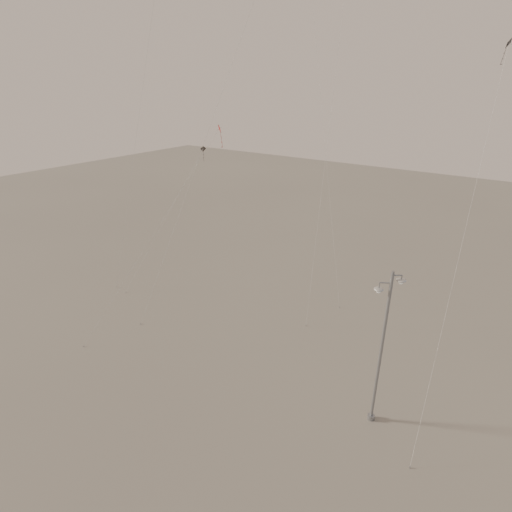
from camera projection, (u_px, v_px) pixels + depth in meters
The scene contains 6 objects.
ground at pixel (213, 359), 29.96m from camera, with size 160.00×160.00×0.00m, color gray.
street_lamp at pixel (381, 347), 22.47m from camera, with size 1.44×1.12×10.12m.
kite_1 at pixel (238, 48), 30.59m from camera, with size 5.69×13.35×30.51m.
kite_3 at pixel (185, 185), 30.87m from camera, with size 5.51×11.51×16.12m.
kite_4 at pixel (484, 147), 24.15m from camera, with size 1.65×15.69×21.68m.
kite_6 at pixel (186, 181), 41.52m from camera, with size 1.42×11.33×12.95m.
Camera 1 is at (16.68, -18.07, 19.06)m, focal length 28.00 mm.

